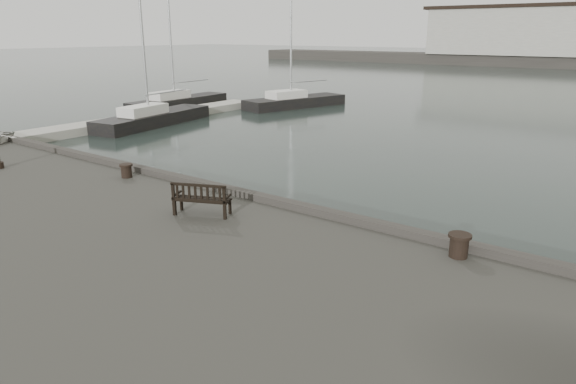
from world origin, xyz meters
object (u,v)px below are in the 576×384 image
(bench, at_px, (202,205))
(bollard_right, at_px, (459,246))
(yacht_c, at_px, (154,121))
(yacht_b, at_px, (179,104))
(yacht_d, at_px, (295,104))
(bollard_left, at_px, (126,171))

(bench, bearing_deg, bollard_right, -11.40)
(bollard_right, height_order, yacht_c, yacht_c)
(bench, height_order, yacht_b, yacht_b)
(bench, relative_size, yacht_d, 0.13)
(yacht_b, bearing_deg, yacht_c, -56.38)
(bollard_left, height_order, yacht_d, yacht_d)
(bench, bearing_deg, bollard_left, 142.97)
(bollard_right, distance_m, yacht_d, 33.04)
(bollard_left, relative_size, yacht_c, 0.03)
(bench, relative_size, bollard_right, 3.08)
(bollard_right, bearing_deg, yacht_d, 131.35)
(bollard_left, distance_m, yacht_b, 27.03)
(bollard_right, relative_size, yacht_b, 0.04)
(bollard_right, height_order, yacht_d, yacht_d)
(bench, bearing_deg, yacht_c, 119.97)
(bollard_left, relative_size, bollard_right, 0.88)
(bollard_right, bearing_deg, bollard_left, -178.60)
(yacht_c, relative_size, yacht_d, 1.09)
(bench, height_order, bollard_right, bench)
(yacht_b, bearing_deg, yacht_d, 35.38)
(yacht_d, bearing_deg, yacht_c, -85.69)
(yacht_b, bearing_deg, bench, -43.97)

